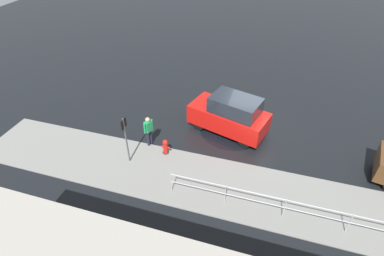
% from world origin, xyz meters
% --- Properties ---
extents(ground_plane, '(60.00, 60.00, 0.00)m').
position_xyz_m(ground_plane, '(0.00, 0.00, 0.00)').
color(ground_plane, black).
extents(kerb_strip, '(24.00, 3.20, 0.04)m').
position_xyz_m(kerb_strip, '(0.00, 4.20, 0.02)').
color(kerb_strip, slate).
rests_on(kerb_strip, ground).
extents(moving_hatchback, '(4.22, 2.73, 2.06)m').
position_xyz_m(moving_hatchback, '(1.10, 0.41, 1.03)').
color(moving_hatchback, red).
rests_on(moving_hatchback, ground).
extents(fire_hydrant, '(0.42, 0.31, 0.80)m').
position_xyz_m(fire_hydrant, '(3.60, 2.96, 0.40)').
color(fire_hydrant, red).
rests_on(fire_hydrant, ground).
extents(pedestrian, '(0.35, 0.54, 1.62)m').
position_xyz_m(pedestrian, '(4.56, 2.59, 0.96)').
color(pedestrian, '#1E8C4C').
rests_on(pedestrian, ground).
extents(metal_railing, '(8.89, 0.04, 1.05)m').
position_xyz_m(metal_railing, '(-1.87, 5.05, 0.73)').
color(metal_railing, '#B7BABF').
rests_on(metal_railing, ground).
extents(sign_post, '(0.07, 0.44, 2.40)m').
position_xyz_m(sign_post, '(5.00, 3.94, 1.58)').
color(sign_post, '#4C4C51').
rests_on(sign_post, ground).
extents(puddle_patch, '(3.37, 3.37, 0.01)m').
position_xyz_m(puddle_patch, '(0.95, 0.22, 0.00)').
color(puddle_patch, black).
rests_on(puddle_patch, ground).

